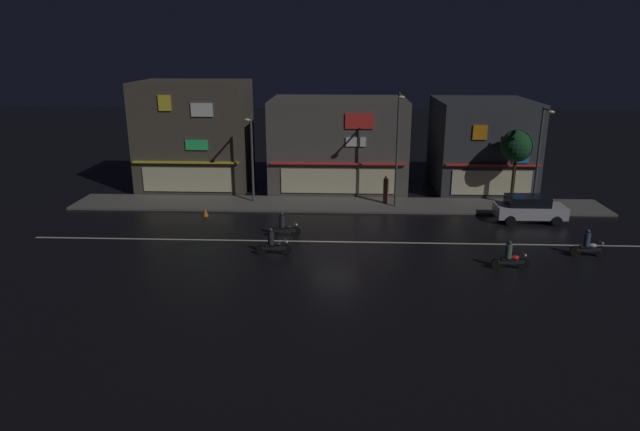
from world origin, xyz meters
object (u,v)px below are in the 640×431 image
(motorcycle_lead, at_px, (284,226))
(motorcycle_trailing_far, at_px, (510,257))
(streetlamp_west, at_px, (251,151))
(pedestrian_on_sidewalk, at_px, (386,190))
(parked_car_near_kerb, at_px, (529,208))
(traffic_cone, at_px, (205,212))
(streetlamp_mid, at_px, (398,142))
(streetlamp_east, at_px, (540,150))
(motorcycle_opposite_lane, at_px, (588,245))
(motorcycle_following, at_px, (273,244))

(motorcycle_lead, relative_size, motorcycle_trailing_far, 1.00)
(streetlamp_west, distance_m, pedestrian_on_sidewalk, 9.75)
(streetlamp_west, relative_size, pedestrian_on_sidewalk, 3.09)
(parked_car_near_kerb, relative_size, traffic_cone, 7.82)
(streetlamp_west, relative_size, motorcycle_lead, 3.22)
(streetlamp_mid, height_order, parked_car_near_kerb, streetlamp_mid)
(streetlamp_east, bearing_deg, pedestrian_on_sidewalk, 174.54)
(motorcycle_lead, height_order, traffic_cone, motorcycle_lead)
(motorcycle_lead, height_order, motorcycle_opposite_lane, same)
(motorcycle_lead, distance_m, traffic_cone, 6.81)
(pedestrian_on_sidewalk, relative_size, parked_car_near_kerb, 0.46)
(pedestrian_on_sidewalk, xyz_separation_m, motorcycle_opposite_lane, (10.05, -9.54, -0.42))
(pedestrian_on_sidewalk, distance_m, motorcycle_opposite_lane, 13.86)
(motorcycle_lead, bearing_deg, streetlamp_mid, 49.67)
(streetlamp_east, height_order, motorcycle_lead, streetlamp_east)
(motorcycle_lead, bearing_deg, motorcycle_opposite_lane, -0.05)
(streetlamp_east, height_order, traffic_cone, streetlamp_east)
(streetlamp_west, height_order, motorcycle_trailing_far, streetlamp_west)
(motorcycle_lead, relative_size, traffic_cone, 3.45)
(parked_car_near_kerb, bearing_deg, traffic_cone, -0.64)
(streetlamp_east, relative_size, motorcycle_opposite_lane, 3.59)
(motorcycle_trailing_far, relative_size, traffic_cone, 3.45)
(streetlamp_mid, height_order, motorcycle_trailing_far, streetlamp_mid)
(streetlamp_west, relative_size, traffic_cone, 11.11)
(motorcycle_lead, xyz_separation_m, motorcycle_opposite_lane, (16.47, -2.48, 0.00))
(parked_car_near_kerb, distance_m, motorcycle_following, 16.88)
(motorcycle_trailing_far, bearing_deg, pedestrian_on_sidewalk, -73.21)
(motorcycle_lead, bearing_deg, streetlamp_east, 28.94)
(streetlamp_mid, relative_size, parked_car_near_kerb, 1.79)
(streetlamp_west, xyz_separation_m, motorcycle_following, (2.65, -9.89, -3.18))
(streetlamp_mid, height_order, traffic_cone, streetlamp_mid)
(motorcycle_lead, height_order, motorcycle_following, same)
(pedestrian_on_sidewalk, xyz_separation_m, parked_car_near_kerb, (8.84, -3.42, -0.19))
(streetlamp_west, height_order, motorcycle_lead, streetlamp_west)
(streetlamp_mid, bearing_deg, pedestrian_on_sidewalk, 123.34)
(streetlamp_east, bearing_deg, motorcycle_trailing_far, -113.37)
(streetlamp_east, bearing_deg, motorcycle_following, -151.47)
(streetlamp_mid, height_order, motorcycle_following, streetlamp_mid)
(streetlamp_east, xyz_separation_m, parked_car_near_kerb, (-1.12, -2.47, -3.31))
(streetlamp_mid, relative_size, motorcycle_lead, 4.05)
(pedestrian_on_sidewalk, bearing_deg, parked_car_near_kerb, 4.79)
(streetlamp_mid, distance_m, traffic_cone, 13.54)
(pedestrian_on_sidewalk, relative_size, motorcycle_lead, 1.04)
(streetlamp_mid, bearing_deg, motorcycle_opposite_lane, -42.40)
(streetlamp_mid, bearing_deg, traffic_cone, -169.77)
(traffic_cone, bearing_deg, streetlamp_mid, 10.23)
(streetlamp_west, bearing_deg, pedestrian_on_sidewalk, 0.77)
(streetlamp_mid, bearing_deg, motorcycle_lead, -138.85)
(pedestrian_on_sidewalk, bearing_deg, motorcycle_trailing_far, -38.84)
(parked_car_near_kerb, relative_size, motorcycle_opposite_lane, 2.26)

